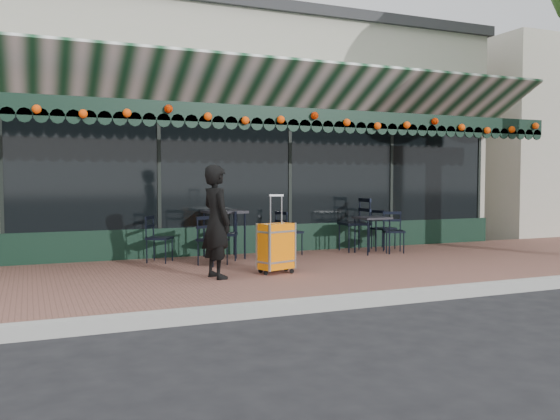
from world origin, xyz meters
name	(u,v)px	position (x,y,z in m)	size (l,w,h in m)	color
ground	(319,309)	(0.00, 0.00, 0.00)	(80.00, 80.00, 0.00)	black
sidewalk	(257,276)	(0.00, 2.00, 0.07)	(18.00, 4.00, 0.15)	brown
curb	(322,304)	(0.00, -0.08, 0.07)	(18.00, 0.16, 0.15)	#9E9E99
restaurant_building	(168,145)	(0.00, 7.84, 2.27)	(12.00, 9.60, 4.50)	#AAA893
woman	(216,222)	(-0.71, 1.64, 0.91)	(0.55, 0.36, 1.52)	black
suitcase	(276,247)	(0.18, 1.70, 0.52)	(0.54, 0.41, 1.10)	orange
cafe_table_a	(372,221)	(2.62, 3.08, 0.74)	(0.53, 0.53, 0.66)	black
cafe_table_b	(224,215)	(0.00, 3.55, 0.87)	(0.65, 0.65, 0.81)	black
chair_a_left	(354,224)	(2.49, 3.50, 0.65)	(0.50, 0.50, 1.00)	black
chair_a_right	(383,229)	(3.20, 3.61, 0.53)	(0.38, 0.38, 0.76)	black
chair_a_front	(394,232)	(3.05, 3.05, 0.53)	(0.38, 0.38, 0.75)	black
chair_b_left	(225,235)	(-0.06, 3.30, 0.56)	(0.41, 0.41, 0.83)	black
chair_b_right	(289,233)	(1.17, 3.48, 0.54)	(0.39, 0.39, 0.79)	black
chair_b_front	(213,240)	(-0.42, 2.79, 0.54)	(0.39, 0.39, 0.77)	black
chair_solo	(160,239)	(-1.11, 3.46, 0.53)	(0.38, 0.38, 0.76)	black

